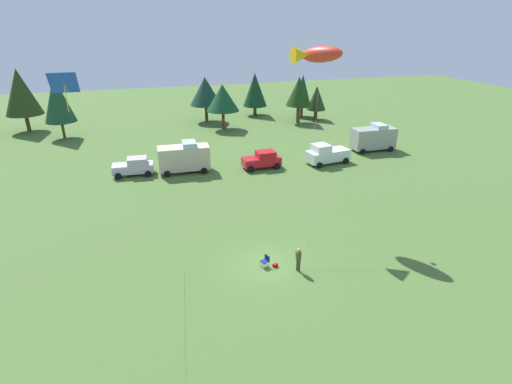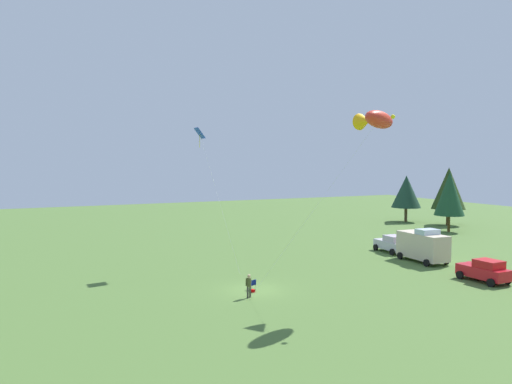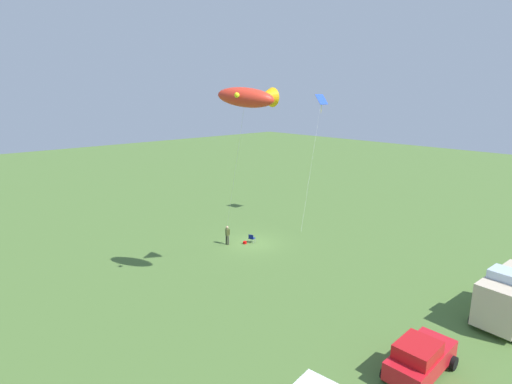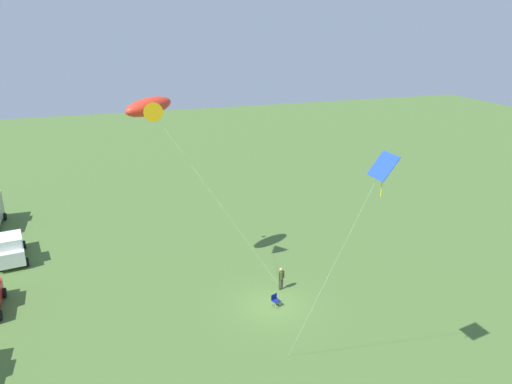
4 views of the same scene
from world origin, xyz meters
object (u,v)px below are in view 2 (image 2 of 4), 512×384
object	(u,v)px
person_kite_flyer	(249,284)
folding_chair	(253,284)
backpack_on_grass	(253,291)
kite_large_fish	(375,120)
kite_diamond_blue	(200,136)
van_camper_beige	(423,245)
car_red_sedan	(484,270)
car_silver_compact	(392,244)

from	to	relation	value
person_kite_flyer	folding_chair	xyz separation A→B (m)	(-1.87, 1.16, -0.53)
backpack_on_grass	kite_large_fish	bearing A→B (deg)	52.13
person_kite_flyer	kite_large_fish	distance (m)	14.91
kite_diamond_blue	backpack_on_grass	bearing A→B (deg)	2.54
backpack_on_grass	van_camper_beige	distance (m)	20.38
person_kite_flyer	van_camper_beige	world-z (taller)	van_camper_beige
backpack_on_grass	kite_large_fish	distance (m)	15.60
backpack_on_grass	kite_large_fish	size ratio (longest dim) A/B	0.02
folding_chair	van_camper_beige	size ratio (longest dim) A/B	0.15
folding_chair	car_red_sedan	bearing A→B (deg)	-127.54
kite_diamond_blue	person_kite_flyer	bearing A→B (deg)	-2.05
car_silver_compact	kite_diamond_blue	size ratio (longest dim) A/B	0.33
van_camper_beige	kite_large_fish	world-z (taller)	kite_large_fish
car_silver_compact	car_red_sedan	bearing A→B (deg)	-4.22
car_silver_compact	kite_large_fish	distance (m)	22.91
van_camper_beige	kite_large_fish	distance (m)	19.30
folding_chair	kite_diamond_blue	bearing A→B (deg)	-16.10
folding_chair	car_silver_compact	xyz separation A→B (m)	(-7.92, 20.43, 0.46)
car_silver_compact	kite_diamond_blue	bearing A→B (deg)	-92.20
backpack_on_grass	car_silver_compact	bearing A→B (deg)	112.39
backpack_on_grass	kite_diamond_blue	xyz separation A→B (m)	(-10.74, -0.48, 12.23)
person_kite_flyer	kite_large_fish	world-z (taller)	kite_large_fish
person_kite_flyer	car_silver_compact	xyz separation A→B (m)	(-9.79, 21.59, -0.07)
car_silver_compact	backpack_on_grass	bearing A→B (deg)	-63.83
backpack_on_grass	car_silver_compact	world-z (taller)	car_silver_compact
backpack_on_grass	folding_chair	bearing A→B (deg)	156.92
van_camper_beige	car_red_sedan	world-z (taller)	van_camper_beige
car_silver_compact	kite_diamond_blue	xyz separation A→B (m)	(-2.22, -21.16, 11.39)
person_kite_flyer	folding_chair	distance (m)	2.27
person_kite_flyer	kite_diamond_blue	xyz separation A→B (m)	(-12.01, 0.43, 11.32)
person_kite_flyer	kite_diamond_blue	distance (m)	16.51
car_silver_compact	kite_large_fish	world-z (taller)	kite_large_fish
folding_chair	car_silver_compact	size ratio (longest dim) A/B	0.19
folding_chair	car_silver_compact	world-z (taller)	car_silver_compact
car_red_sedan	kite_large_fish	bearing A→B (deg)	-90.04
van_camper_beige	kite_diamond_blue	distance (m)	24.34
person_kite_flyer	car_red_sedan	world-z (taller)	car_red_sedan
person_kite_flyer	van_camper_beige	distance (m)	21.46
backpack_on_grass	kite_diamond_blue	size ratio (longest dim) A/B	0.02
person_kite_flyer	backpack_on_grass	distance (m)	1.81
folding_chair	backpack_on_grass	distance (m)	0.75
car_silver_compact	kite_diamond_blue	distance (m)	24.13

